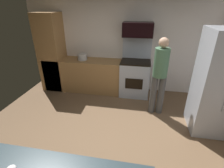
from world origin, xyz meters
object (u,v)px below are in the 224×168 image
Objects in this scene: refrigerator at (221,84)px; stock_pot at (82,57)px; person_cook at (160,74)px; microwave at (138,30)px; oven_range at (135,76)px.

refrigerator is 7.61× the size of stock_pot.
microwave is at bearing 121.10° from person_cook.
person_cook is (0.54, -0.90, -0.76)m from microwave.
oven_range is 2.09× the size of microwave.
person_cook is at bearing 160.90° from refrigerator.
oven_range is at bearing -0.19° from stock_pot.
refrigerator is 3.27m from stock_pot.
refrigerator is at bearing -19.10° from person_cook.
microwave reaches higher than stock_pot.
oven_range is 0.79× the size of refrigerator.
refrigerator is at bearing -38.41° from microwave.
oven_range is 0.90× the size of person_cook.
refrigerator is 1.12m from person_cook.
oven_range is 6.05× the size of stock_pot.
refrigerator reaches higher than microwave.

